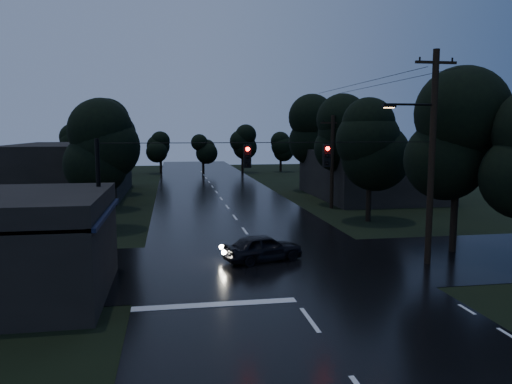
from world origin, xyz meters
name	(u,v)px	position (x,y,z in m)	size (l,w,h in m)	color
main_road	(227,207)	(0.00, 30.00, 0.00)	(12.00, 120.00, 0.02)	black
cross_street	(269,265)	(0.00, 12.00, 0.00)	(60.00, 9.00, 0.02)	black
building_far_right	(370,174)	(14.00, 34.00, 2.20)	(10.00, 14.00, 4.40)	black
building_far_left	(72,170)	(-14.00, 40.00, 2.50)	(10.00, 16.00, 5.00)	black
utility_pole_main	(430,154)	(7.41, 11.00, 5.26)	(3.50, 0.30, 10.00)	black
utility_pole_far	(332,161)	(8.30, 28.00, 3.88)	(2.00, 0.30, 7.50)	black
anchor_pole_left	(100,210)	(-7.50, 11.00, 3.00)	(0.18, 0.18, 6.00)	black
span_signals	(287,155)	(0.56, 10.99, 5.24)	(15.00, 0.37, 1.12)	black
tree_corner_near	(458,137)	(10.00, 13.00, 5.99)	(4.48, 4.48, 9.44)	black
tree_left_a	(98,148)	(-9.00, 22.00, 5.24)	(3.92, 3.92, 8.26)	black
tree_left_b	(104,139)	(-9.60, 30.00, 5.62)	(4.20, 4.20, 8.85)	black
tree_left_c	(111,133)	(-10.20, 40.00, 5.99)	(4.48, 4.48, 9.44)	black
tree_right_a	(370,141)	(9.00, 22.00, 5.62)	(4.20, 4.20, 8.85)	black
tree_right_b	(340,134)	(9.60, 30.00, 5.99)	(4.48, 4.48, 9.44)	black
tree_right_c	(314,130)	(10.20, 40.00, 6.37)	(4.76, 4.76, 10.03)	black
car	(263,248)	(-0.16, 12.78, 0.66)	(1.57, 3.90, 1.33)	black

